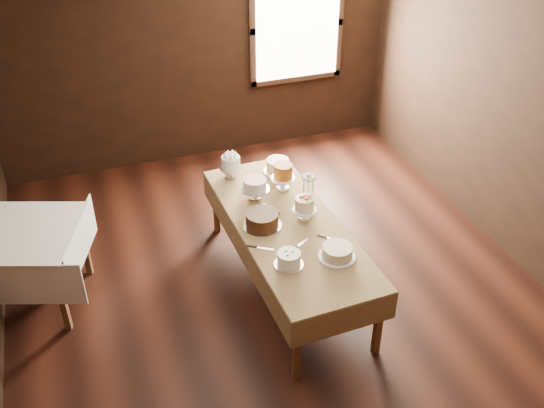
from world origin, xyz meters
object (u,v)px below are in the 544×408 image
(display_table, at_px, (288,228))
(cake_cream, at_px, (337,252))
(cake_meringue, at_px, (231,167))
(flower_vase, at_px, (308,199))
(cake_server_e, at_px, (265,249))
(cake_chocolate, at_px, (262,220))
(cake_server_b, at_px, (334,240))
(cake_swirl, at_px, (289,259))
(cake_caramel, at_px, (283,178))
(cake_server_d, at_px, (303,201))
(cake_flowers, at_px, (304,209))
(cake_server_a, at_px, (303,242))
(cake_server_c, at_px, (268,207))
(cake_lattice, at_px, (255,190))
(side_table, at_px, (24,240))
(cake_speckled, at_px, (278,166))

(display_table, xyz_separation_m, cake_cream, (0.23, -0.60, 0.11))
(cake_meringue, xyz_separation_m, flower_vase, (0.55, -0.76, -0.05))
(cake_server_e, bearing_deg, cake_chocolate, 109.66)
(display_table, height_order, cake_server_b, cake_server_b)
(cake_swirl, bearing_deg, cake_caramel, 72.20)
(flower_vase, bearing_deg, cake_server_d, 104.83)
(cake_flowers, relative_size, cake_server_b, 0.99)
(cake_server_a, bearing_deg, cake_server_c, 70.10)
(cake_server_b, height_order, cake_server_d, same)
(cake_server_d, bearing_deg, cake_server_b, -153.43)
(display_table, xyz_separation_m, cake_caramel, (0.17, 0.59, 0.17))
(cake_server_b, bearing_deg, cake_flowers, 154.42)
(cake_swirl, relative_size, cake_server_a, 1.05)
(cake_server_d, xyz_separation_m, flower_vase, (0.02, -0.08, 0.06))
(cake_lattice, distance_m, flower_vase, 0.52)
(cake_server_c, relative_size, flower_vase, 1.86)
(display_table, height_order, cake_server_a, cake_server_a)
(side_table, xyz_separation_m, cake_lattice, (2.16, -0.07, 0.12))
(cake_caramel, distance_m, cake_swirl, 1.21)
(side_table, bearing_deg, cake_chocolate, -14.35)
(cake_server_b, bearing_deg, cake_cream, -62.85)
(cake_cream, relative_size, cake_server_a, 1.51)
(cake_server_b, distance_m, cake_server_e, 0.63)
(cake_meringue, xyz_separation_m, cake_caramel, (0.43, -0.39, 0.01))
(side_table, relative_size, cake_server_c, 5.05)
(cake_chocolate, bearing_deg, cake_speckled, 61.88)
(cake_meringue, height_order, cake_server_c, cake_meringue)
(cake_server_e, bearing_deg, cake_meringue, 120.76)
(cake_flowers, distance_m, cake_swirl, 0.70)
(display_table, relative_size, cake_server_d, 10.00)
(cake_cream, xyz_separation_m, flower_vase, (0.07, 0.83, 0.01))
(cake_server_a, distance_m, cake_server_c, 0.64)
(cake_lattice, distance_m, cake_server_d, 0.48)
(cake_lattice, distance_m, cake_server_e, 0.82)
(cake_lattice, distance_m, cake_server_b, 1.00)
(cake_server_c, distance_m, flower_vase, 0.39)
(flower_vase, bearing_deg, cake_speckled, 94.93)
(cake_swirl, xyz_separation_m, cake_server_a, (0.23, 0.25, -0.06))
(cake_chocolate, distance_m, cake_server_c, 0.32)
(cake_lattice, bearing_deg, cake_cream, -71.38)
(cake_server_c, bearing_deg, cake_flowers, -158.53)
(cake_server_c, bearing_deg, display_table, 173.86)
(cake_chocolate, height_order, cake_flowers, cake_flowers)
(cake_server_e, bearing_deg, cake_flowers, 66.60)
(cake_server_e, bearing_deg, cake_server_c, 102.42)
(cake_meringue, bearing_deg, cake_speckled, -7.72)
(cake_lattice, distance_m, cake_flowers, 0.58)
(cake_caramel, relative_size, cake_server_d, 1.18)
(cake_server_c, xyz_separation_m, flower_vase, (0.37, -0.09, 0.06))
(cake_cream, bearing_deg, flower_vase, 85.49)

